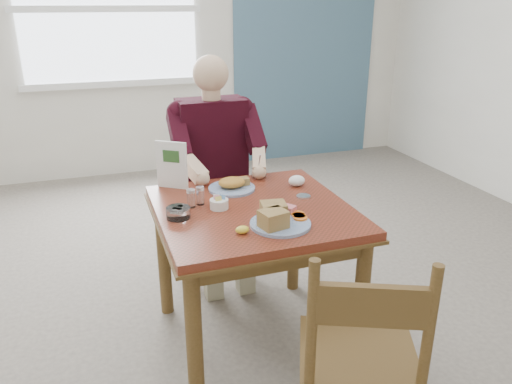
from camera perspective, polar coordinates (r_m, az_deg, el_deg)
name	(u,v)px	position (r m, az deg, el deg)	size (l,w,h in m)	color
floor	(253,337)	(2.76, -0.29, -16.24)	(6.00, 6.00, 0.00)	#5F544D
wall_back	(153,31)	(5.14, -11.69, 17.61)	(5.50, 5.50, 0.00)	silver
accent_panel	(306,28)	(5.57, 5.73, 18.16)	(1.60, 0.02, 2.80)	#41637A
lemon_wedge	(242,230)	(2.11, -1.58, -4.33)	(0.06, 0.04, 0.03)	yellow
napkin	(297,181)	(2.65, 4.67, 1.29)	(0.09, 0.07, 0.06)	white
metal_dish	(303,196)	(2.51, 5.45, -0.49)	(0.07, 0.07, 0.01)	silver
window	(108,9)	(5.06, -16.56, 19.44)	(1.72, 0.04, 1.42)	white
table	(253,228)	(2.43, -0.32, -4.15)	(0.92, 0.92, 0.75)	maroon
chair_far	(213,201)	(3.19, -4.91, -0.98)	(0.42, 0.42, 0.95)	brown
chair_near	(360,362)	(1.90, 11.76, -18.45)	(0.56, 0.56, 0.95)	brown
diner	(215,154)	(3.00, -4.68, 4.31)	(0.53, 0.56, 1.39)	gray
near_plate	(277,218)	(2.18, 2.47, -3.01)	(0.29, 0.29, 0.09)	white
far_plate	(233,185)	(2.60, -2.70, 0.82)	(0.25, 0.25, 0.07)	white
caddy	(219,204)	(2.36, -4.24, -1.35)	(0.12, 0.12, 0.07)	white
shakers	(196,197)	(2.40, -6.91, -0.55)	(0.10, 0.07, 0.09)	white
creamer	(178,213)	(2.28, -8.88, -2.33)	(0.13, 0.13, 0.05)	white
menu	(172,165)	(2.62, -9.61, 3.09)	(0.15, 0.11, 0.25)	white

